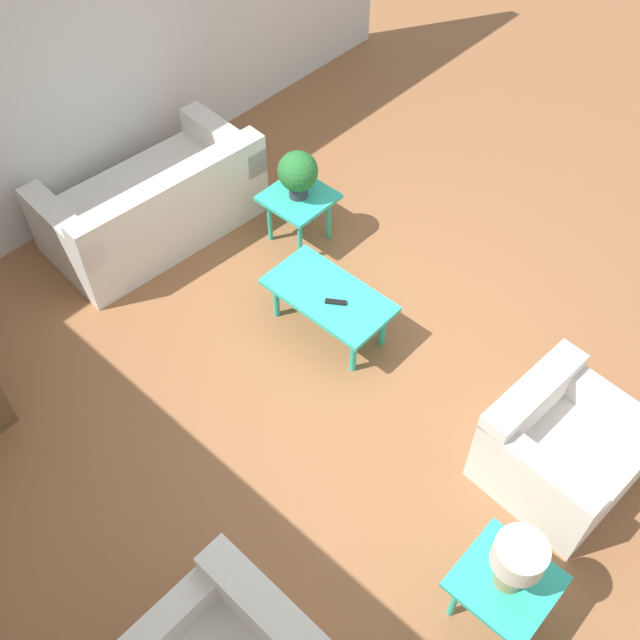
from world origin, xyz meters
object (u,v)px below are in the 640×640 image
(coffee_table, at_px, (329,298))
(table_lamp, at_px, (517,560))
(potted_plant, at_px, (298,173))
(sofa, at_px, (155,205))
(armchair, at_px, (558,448))
(side_table_lamp, at_px, (504,585))
(side_table_plant, at_px, (299,202))

(coffee_table, relative_size, table_lamp, 2.26)
(coffee_table, bearing_deg, potted_plant, -34.09)
(sofa, height_order, coffee_table, sofa)
(sofa, relative_size, table_lamp, 4.34)
(armchair, xyz_separation_m, table_lamp, (-0.25, 1.04, 0.47))
(sofa, xyz_separation_m, coffee_table, (-1.84, -0.18, 0.06))
(side_table_lamp, relative_size, table_lamp, 1.22)
(armchair, height_order, coffee_table, armchair)
(sofa, height_order, table_lamp, table_lamp)
(potted_plant, distance_m, table_lamp, 3.44)
(coffee_table, distance_m, side_table_lamp, 2.39)
(armchair, bearing_deg, coffee_table, 96.36)
(potted_plant, bearing_deg, armchair, 169.65)
(armchair, height_order, side_table_plant, armchair)
(side_table_lamp, distance_m, potted_plant, 3.45)
(armchair, distance_m, table_lamp, 1.17)
(sofa, height_order, armchair, sofa)
(side_table_plant, bearing_deg, armchair, 169.65)
(sofa, bearing_deg, side_table_plant, 132.90)
(coffee_table, xyz_separation_m, side_table_lamp, (-2.19, 0.96, 0.05))
(side_table_lamp, xyz_separation_m, table_lamp, (0.00, 0.00, 0.35))
(side_table_plant, distance_m, table_lamp, 3.45)
(table_lamp, bearing_deg, side_table_lamp, 0.00)
(armchair, height_order, table_lamp, table_lamp)
(potted_plant, bearing_deg, side_table_plant, 180.00)
(armchair, xyz_separation_m, side_table_lamp, (-0.25, 1.04, 0.11))
(coffee_table, relative_size, side_table_plant, 1.86)
(sofa, xyz_separation_m, armchair, (-3.77, -0.26, -0.00))
(side_table_plant, bearing_deg, potted_plant, 0.00)
(sofa, distance_m, coffee_table, 1.85)
(sofa, distance_m, side_table_lamp, 4.10)
(potted_plant, xyz_separation_m, table_lamp, (-3.06, 1.56, 0.04))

